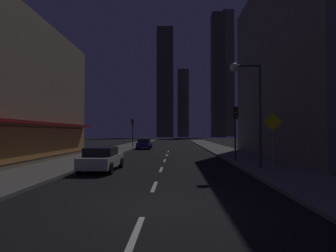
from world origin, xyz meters
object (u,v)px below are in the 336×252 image
car_parked_far (144,144)px  pedestrian_crossing_sign (273,139)px  car_parked_near (102,159)px  traffic_light_near_right (235,121)px  traffic_light_far_left (133,127)px  fire_hydrant_far_left (115,149)px  street_lamp_right (247,89)px

car_parked_far → pedestrian_crossing_sign: (9.20, -24.58, 1.28)m
car_parked_near → pedestrian_crossing_sign: bearing=-19.0°
traffic_light_near_right → traffic_light_far_left: (-11.00, 18.40, 0.00)m
fire_hydrant_far_left → pedestrian_crossing_sign: bearing=-55.0°
traffic_light_near_right → car_parked_near: bearing=-154.9°
car_parked_far → car_parked_near: bearing=-90.0°
fire_hydrant_far_left → street_lamp_right: size_ratio=0.10×
street_lamp_right → traffic_light_far_left: bearing=116.2°
fire_hydrant_far_left → traffic_light_far_left: bearing=87.6°
car_parked_near → car_parked_far: (0.00, 21.41, 0.00)m
car_parked_near → traffic_light_near_right: 10.34m
traffic_light_near_right → traffic_light_far_left: same height
traffic_light_near_right → traffic_light_far_left: size_ratio=1.00×
pedestrian_crossing_sign → traffic_light_near_right: bearing=90.8°
traffic_light_near_right → car_parked_far: bearing=117.9°
car_parked_near → traffic_light_far_left: traffic_light_far_left is taller
car_parked_far → traffic_light_near_right: (9.10, -17.16, 2.45)m
fire_hydrant_far_left → car_parked_far: bearing=74.2°
car_parked_far → traffic_light_far_left: (-1.90, 1.24, 2.45)m
car_parked_far → traffic_light_far_left: size_ratio=1.01×
fire_hydrant_far_left → street_lamp_right: bearing=-48.3°
car_parked_near → car_parked_far: bearing=90.0°
traffic_light_far_left → pedestrian_crossing_sign: (11.10, -25.82, -1.18)m
street_lamp_right → car_parked_far: bearing=113.3°
car_parked_near → traffic_light_near_right: bearing=25.1°
car_parked_far → fire_hydrant_far_left: car_parked_far is taller
car_parked_far → fire_hydrant_far_left: bearing=-105.8°
car_parked_far → traffic_light_near_right: traffic_light_near_right is taller
fire_hydrant_far_left → traffic_light_near_right: 14.78m
fire_hydrant_far_left → traffic_light_far_left: 9.79m
car_parked_near → traffic_light_far_left: bearing=94.8°
fire_hydrant_far_left → traffic_light_near_right: size_ratio=0.16×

